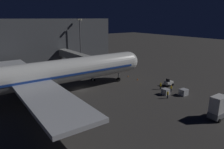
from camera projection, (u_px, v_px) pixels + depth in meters
ground_plane at (81, 90)px, 54.00m from camera, size 320.00×320.00×0.00m
airliner_at_gate at (26, 78)px, 45.16m from camera, size 50.51×64.73×18.45m
jet_bridge at (80, 58)px, 66.88m from camera, size 25.28×3.40×7.13m
terminal_wall at (5, 46)px, 69.33m from camera, size 6.00×80.00×17.79m
apron_floodlight_mast at (80, 39)px, 78.89m from camera, size 2.90×0.50×17.75m
baggage_tug_spare at (169, 83)px, 57.05m from camera, size 1.86×2.37×1.95m
catering_truck at (219, 108)px, 38.07m from camera, size 2.36×4.49×4.43m
baggage_container_near_belt at (184, 92)px, 50.03m from camera, size 1.54×1.86×1.51m
baggage_container_mid_row at (166, 92)px, 50.47m from camera, size 1.59×1.53×1.42m
ground_crew_near_nose_gear at (168, 94)px, 47.94m from camera, size 0.40×0.40×1.81m
ground_crew_by_belt_loader at (171, 88)px, 52.25m from camera, size 0.40×0.40×1.72m
ground_crew_marshaller_fwd at (161, 86)px, 54.06m from camera, size 0.40×0.40×1.81m
traffic_cone_nose_port at (137, 79)px, 62.31m from camera, size 0.36×0.36×0.55m
traffic_cone_nose_starboard at (128, 76)px, 65.76m from camera, size 0.36×0.36×0.55m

